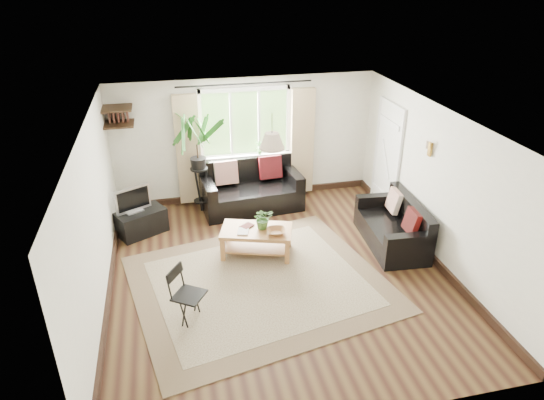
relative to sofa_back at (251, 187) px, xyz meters
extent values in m
plane|color=black|center=(-0.01, -2.23, -0.44)|extent=(5.50, 5.50, 0.00)
plane|color=white|center=(-0.01, -2.23, 1.96)|extent=(5.50, 5.50, 0.00)
cube|color=white|center=(-0.01, 0.52, 0.76)|extent=(5.00, 0.02, 2.40)
cube|color=white|center=(-0.01, -4.98, 0.76)|extent=(5.00, 0.02, 2.40)
cube|color=white|center=(-2.51, -2.23, 0.76)|extent=(0.02, 5.50, 2.40)
cube|color=white|center=(2.49, -2.23, 0.76)|extent=(0.02, 5.50, 2.40)
cube|color=#BAB290|center=(-0.34, -2.45, -0.43)|extent=(4.08, 3.68, 0.02)
cube|color=silver|center=(2.46, -0.53, 0.56)|extent=(0.06, 0.96, 2.06)
imported|color=#376327|center=(-0.11, -1.61, 0.20)|extent=(0.32, 0.28, 0.35)
imported|color=brown|center=(0.06, -1.83, 0.06)|extent=(0.33, 0.33, 0.07)
imported|color=silver|center=(-0.52, -1.64, 0.03)|extent=(0.23, 0.27, 0.02)
imported|color=#4E231F|center=(-0.39, -1.45, 0.03)|extent=(0.26, 0.25, 0.02)
cube|color=black|center=(-2.04, -0.53, -0.22)|extent=(0.93, 0.78, 0.43)
imported|color=#2D6023|center=(0.24, 0.40, 0.63)|extent=(0.14, 0.10, 0.27)
camera|label=1|loc=(-1.44, -8.22, 3.87)|focal=32.00mm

